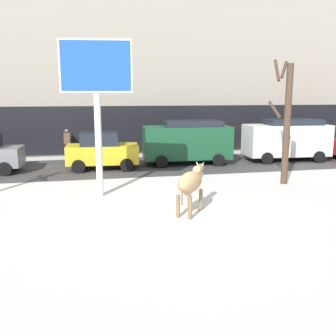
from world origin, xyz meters
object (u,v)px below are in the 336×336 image
Objects in this scene: bare_tree_right_lot at (286,120)px; car_white_van at (287,139)px; billboard at (96,76)px; car_yellow_hatchback at (102,151)px; cow_tan at (191,183)px; pedestrian_near_billboard at (229,140)px; car_darkgreen_van at (187,141)px; pedestrian_by_cars at (67,144)px.

car_white_van is at bearing 60.22° from bare_tree_right_lot.
billboard reaches higher than car_yellow_hatchback.
billboard reaches higher than cow_tan.
bare_tree_right_lot is (-0.66, -8.17, 1.77)m from pedestrian_near_billboard.
car_yellow_hatchback is at bearing -156.72° from pedestrian_near_billboard.
billboard is at bearing -93.18° from car_yellow_hatchback.
car_darkgreen_van is at bearing 178.60° from car_white_van.
pedestrian_by_cars is at bearing 138.10° from bare_tree_right_lot.
car_yellow_hatchback is at bearing 146.86° from bare_tree_right_lot.
car_yellow_hatchback is 0.76× the size of car_darkgreen_van.
bare_tree_right_lot is at bearing -62.74° from car_darkgreen_van.
billboard is 1.18× the size of car_darkgreen_van.
bare_tree_right_lot reaches higher than cow_tan.
pedestrian_by_cars is at bearing 110.49° from cow_tan.
billboard is 7.77m from bare_tree_right_lot.
car_white_van is (7.83, 8.38, 0.25)m from cow_tan.
bare_tree_right_lot reaches higher than pedestrian_near_billboard.
car_white_van is 6.14m from bare_tree_right_lot.
bare_tree_right_lot is (4.86, 3.19, 1.66)m from cow_tan.
cow_tan is at bearing -146.73° from bare_tree_right_lot.
car_darkgreen_van is at bearing 7.21° from car_yellow_hatchback.
billboard is 6.23m from car_yellow_hatchback.
bare_tree_right_lot is at bearing -94.60° from pedestrian_near_billboard.
car_white_van is 3.79m from pedestrian_near_billboard.
car_yellow_hatchback is 8.64m from pedestrian_near_billboard.
car_white_van is 2.71× the size of pedestrian_near_billboard.
bare_tree_right_lot is at bearing -41.90° from pedestrian_by_cars.
billboard is 12.42m from pedestrian_near_billboard.
cow_tan is 11.47m from car_white_van.
car_yellow_hatchback reaches higher than cow_tan.
car_yellow_hatchback is 8.87m from bare_tree_right_lot.
billboard reaches higher than pedestrian_by_cars.
car_darkgreen_van reaches higher than pedestrian_by_cars.
cow_tan is 8.78m from car_darkgreen_van.
car_darkgreen_van reaches higher than cow_tan.
pedestrian_by_cars is at bearing 118.09° from car_yellow_hatchback.
pedestrian_near_billboard is 0.34× the size of bare_tree_right_lot.
pedestrian_near_billboard is at bearing 23.28° from car_yellow_hatchback.
billboard is 1.55× the size of car_yellow_hatchback.
pedestrian_near_billboard is 1.00× the size of pedestrian_by_cars.
bare_tree_right_lot is at bearing -119.78° from car_white_van.
bare_tree_right_lot reaches higher than pedestrian_by_cars.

